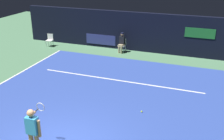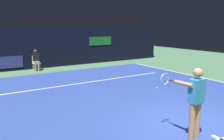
{
  "view_description": "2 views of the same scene",
  "coord_description": "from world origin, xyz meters",
  "px_view_note": "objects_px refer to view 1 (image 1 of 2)",
  "views": [
    {
      "loc": [
        4.08,
        -6.13,
        5.75
      ],
      "look_at": [
        -0.07,
        5.07,
        0.89
      ],
      "focal_mm": 43.48,
      "sensor_mm": 36.0,
      "label": 1
    },
    {
      "loc": [
        -4.93,
        -3.83,
        2.66
      ],
      "look_at": [
        0.33,
        4.38,
        0.81
      ],
      "focal_mm": 37.13,
      "sensor_mm": 36.0,
      "label": 2
    }
  ],
  "objects_px": {
    "tennis_ball": "(142,112)",
    "line_judge_on_chair": "(122,42)",
    "tennis_player": "(33,131)",
    "courtside_chair_near": "(50,39)"
  },
  "relations": [
    {
      "from": "tennis_player",
      "to": "tennis_ball",
      "type": "height_order",
      "value": "tennis_player"
    },
    {
      "from": "courtside_chair_near",
      "to": "tennis_ball",
      "type": "bearing_deg",
      "value": -38.08
    },
    {
      "from": "line_judge_on_chair",
      "to": "tennis_ball",
      "type": "height_order",
      "value": "line_judge_on_chair"
    },
    {
      "from": "courtside_chair_near",
      "to": "tennis_ball",
      "type": "xyz_separation_m",
      "value": [
        8.48,
        -6.64,
        -0.46
      ]
    },
    {
      "from": "tennis_player",
      "to": "tennis_ball",
      "type": "relative_size",
      "value": 25.44
    },
    {
      "from": "tennis_player",
      "to": "tennis_ball",
      "type": "distance_m",
      "value": 4.57
    },
    {
      "from": "tennis_ball",
      "to": "tennis_player",
      "type": "bearing_deg",
      "value": -122.71
    },
    {
      "from": "tennis_ball",
      "to": "line_judge_on_chair",
      "type": "bearing_deg",
      "value": 114.37
    },
    {
      "from": "courtside_chair_near",
      "to": "tennis_ball",
      "type": "distance_m",
      "value": 10.78
    },
    {
      "from": "line_judge_on_chair",
      "to": "courtside_chair_near",
      "type": "height_order",
      "value": "line_judge_on_chair"
    }
  ]
}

